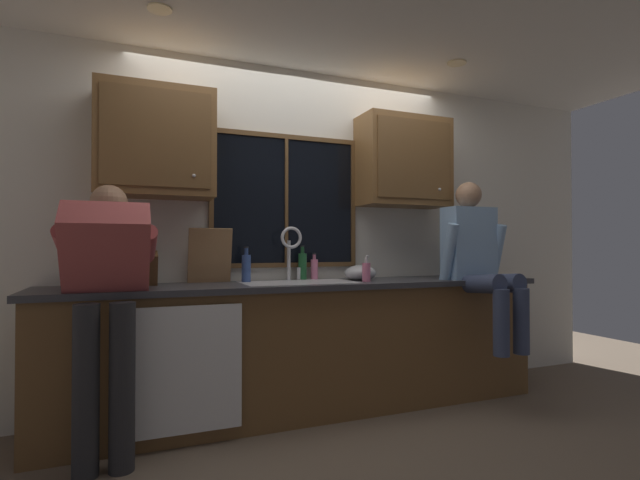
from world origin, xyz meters
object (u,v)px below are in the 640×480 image
Objects in this scene: soap_dispenser at (366,272)px; bottle_amber_small at (314,269)px; cutting_board at (210,256)px; bottle_green_glass at (246,267)px; mixing_bowl at (360,273)px; knife_block at (148,269)px; person_sitting_on_counter at (478,256)px; person_standing at (106,286)px; bottle_tall_clear at (302,266)px.

bottle_amber_small is at bearing 126.38° from soap_dispenser.
cutting_board is 0.27m from bottle_green_glass.
soap_dispenser is 0.93× the size of bottle_amber_small.
mixing_bowl is 0.94× the size of bottle_green_glass.
knife_block reaches higher than bottle_amber_small.
person_standing is at bearing -179.23° from person_sitting_on_counter.
person_sitting_on_counter is 4.96× the size of bottle_green_glass.
soap_dispenser is at bearing -102.06° from mixing_bowl.
bottle_tall_clear is (0.45, 0.07, 0.00)m from bottle_green_glass.
mixing_bowl is 0.91× the size of bottle_tall_clear.
bottle_amber_small is (0.10, 0.01, -0.03)m from bottle_tall_clear.
person_standing is at bearing -118.78° from knife_block.
soap_dispenser is 0.75× the size of bottle_green_glass.
bottle_tall_clear reaches higher than bottle_amber_small.
soap_dispenser is 0.86m from bottle_green_glass.
knife_block is 1.57× the size of bottle_amber_small.
cutting_board reaches higher than bottle_amber_small.
person_sitting_on_counter is at bearing -9.06° from knife_block.
mixing_bowl is 0.17m from soap_dispenser.
person_sitting_on_counter reaches higher than bottle_amber_small.
cutting_board is at bearing 171.33° from mixing_bowl.
bottle_green_glass is at bearing 27.72° from person_standing.
bottle_tall_clear reaches higher than bottle_green_glass.
person_sitting_on_counter is at bearing -14.29° from bottle_green_glass.
knife_block is at bearing -173.87° from bottle_amber_small.
mixing_bowl is 1.17× the size of bottle_amber_small.
soap_dispenser is at bearing -53.62° from bottle_amber_small.
person_sitting_on_counter is 0.91m from mixing_bowl.
person_sitting_on_counter reaches higher than knife_block.
cutting_board reaches higher than bottle_green_glass.
bottle_green_glass is at bearing 172.05° from mixing_bowl.
bottle_amber_small is at bearing 20.59° from person_standing.
person_sitting_on_counter is at bearing 0.77° from person_standing.
person_standing is 3.97× the size of cutting_board.
person_sitting_on_counter is 5.26× the size of mixing_bowl.
bottle_green_glass is (-0.81, 0.28, 0.03)m from soap_dispenser.
mixing_bowl is at bearing -32.80° from bottle_amber_small.
person_sitting_on_counter reaches higher than person_standing.
cutting_board is 1.12m from mixing_bowl.
mixing_bowl is at bearing -7.95° from bottle_green_glass.
bottle_green_glass is (0.66, 0.06, -0.00)m from knife_block.
knife_block is at bearing -173.69° from bottle_tall_clear.
knife_block is 0.83× the size of cutting_board.
bottle_green_glass is at bearing 165.71° from person_sitting_on_counter.
person_standing is at bearing -173.89° from soap_dispenser.
bottle_amber_small is (1.44, 0.54, 0.05)m from person_standing.
person_sitting_on_counter is (2.58, 0.03, 0.15)m from person_standing.
bottle_tall_clear is at bearing 158.14° from person_sitting_on_counter.
knife_block is 1.12m from bottle_tall_clear.
person_sitting_on_counter is 1.34m from bottle_tall_clear.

